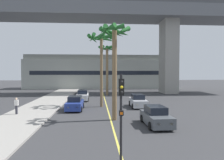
{
  "coord_description": "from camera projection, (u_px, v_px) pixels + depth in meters",
  "views": [
    {
      "loc": [
        -1.22,
        -3.12,
        4.28
      ],
      "look_at": [
        0.0,
        14.0,
        3.64
      ],
      "focal_mm": 34.0,
      "sensor_mm": 36.0,
      "label": 1
    }
  ],
  "objects": [
    {
      "name": "car_queue_front",
      "position": [
        75.0,
        104.0,
        23.91
      ],
      "size": [
        1.89,
        4.13,
        1.56
      ],
      "color": "navy",
      "rests_on": "ground"
    },
    {
      "name": "car_queue_third",
      "position": [
        138.0,
        101.0,
        25.92
      ],
      "size": [
        1.88,
        4.12,
        1.56
      ],
      "color": "#B7BABF",
      "rests_on": "ground"
    },
    {
      "name": "sidewalk_left",
      "position": [
        20.0,
        120.0,
        18.74
      ],
      "size": [
        4.8,
        80.0,
        0.15
      ],
      "primitive_type": "cube",
      "color": "#9E9991",
      "rests_on": "ground"
    },
    {
      "name": "pedestrian_far_along",
      "position": [
        16.0,
        106.0,
        20.81
      ],
      "size": [
        0.34,
        0.22,
        1.62
      ],
      "color": "#2D2D38",
      "rests_on": "sidewalk_left"
    },
    {
      "name": "palm_tree_near_median",
      "position": [
        101.0,
        45.0,
        25.93
      ],
      "size": [
        3.56,
        3.55,
        9.0
      ],
      "color": "brown",
      "rests_on": "ground"
    },
    {
      "name": "palm_tree_mid_median",
      "position": [
        107.0,
        57.0,
        39.06
      ],
      "size": [
        3.36,
        3.41,
        9.17
      ],
      "color": "brown",
      "rests_on": "ground"
    },
    {
      "name": "pier_building_backdrop",
      "position": [
        102.0,
        72.0,
        56.51
      ],
      "size": [
        39.02,
        8.04,
        8.65
      ],
      "color": "#ADB2A8",
      "rests_on": "ground"
    },
    {
      "name": "traffic_light_median_near",
      "position": [
        121.0,
        106.0,
        9.78
      ],
      "size": [
        0.24,
        0.37,
        4.2
      ],
      "color": "black",
      "rests_on": "ground"
    },
    {
      "name": "bridge_overpass",
      "position": [
        111.0,
        17.0,
        42.3
      ],
      "size": [
        65.86,
        8.0,
        19.04
      ],
      "color": "slate",
      "rests_on": "ground"
    },
    {
      "name": "car_queue_fourth",
      "position": [
        156.0,
        117.0,
        16.93
      ],
      "size": [
        1.93,
        4.15,
        1.56
      ],
      "color": "#4C5156",
      "rests_on": "ground"
    },
    {
      "name": "palm_tree_far_median",
      "position": [
        115.0,
        46.0,
        18.71
      ],
      "size": [
        2.92,
        2.91,
        8.47
      ],
      "color": "brown",
      "rests_on": "ground"
    },
    {
      "name": "car_queue_second",
      "position": [
        83.0,
        96.0,
        31.99
      ],
      "size": [
        1.9,
        4.13,
        1.56
      ],
      "color": "white",
      "rests_on": "ground"
    },
    {
      "name": "lane_stripe_center",
      "position": [
        107.0,
        105.0,
        27.28
      ],
      "size": [
        0.14,
        56.0,
        0.01
      ],
      "primitive_type": "cube",
      "color": "#DBCC4C",
      "rests_on": "ground"
    }
  ]
}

